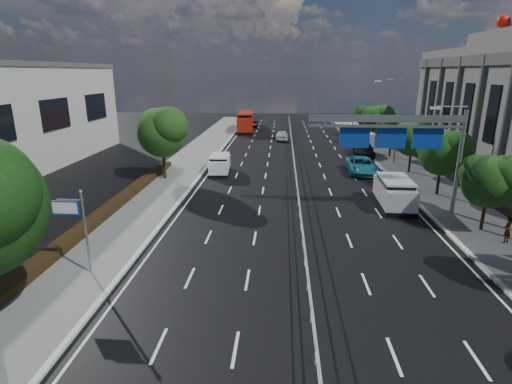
{
  "coord_description": "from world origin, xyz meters",
  "views": [
    {
      "loc": [
        -1.26,
        -17.01,
        9.55
      ],
      "look_at": [
        -2.83,
        6.63,
        2.4
      ],
      "focal_mm": 28.0,
      "sensor_mm": 36.0,
      "label": 1
    }
  ],
  "objects_px": {
    "pedestrian_a": "(507,230)",
    "pedestrian_b": "(469,187)",
    "near_car_silver": "(282,135)",
    "parked_car_teal": "(361,165)",
    "toilet_sign": "(75,218)",
    "overhead_gantry": "(403,134)",
    "white_minivan": "(220,164)",
    "red_bus": "(245,121)",
    "parked_car_dark": "(364,149)",
    "near_car_dark": "(253,122)",
    "silver_minivan": "(394,193)"
  },
  "relations": [
    {
      "from": "white_minivan",
      "to": "near_car_silver",
      "type": "bearing_deg",
      "value": 69.81
    },
    {
      "from": "white_minivan",
      "to": "parked_car_teal",
      "type": "distance_m",
      "value": 13.84
    },
    {
      "from": "red_bus",
      "to": "near_car_silver",
      "type": "bearing_deg",
      "value": -59.97
    },
    {
      "from": "silver_minivan",
      "to": "pedestrian_a",
      "type": "distance_m",
      "value": 8.05
    },
    {
      "from": "white_minivan",
      "to": "pedestrian_a",
      "type": "bearing_deg",
      "value": -43.21
    },
    {
      "from": "overhead_gantry",
      "to": "near_car_silver",
      "type": "distance_m",
      "value": 32.16
    },
    {
      "from": "red_bus",
      "to": "parked_car_dark",
      "type": "distance_m",
      "value": 25.63
    },
    {
      "from": "parked_car_dark",
      "to": "pedestrian_b",
      "type": "height_order",
      "value": "pedestrian_b"
    },
    {
      "from": "red_bus",
      "to": "silver_minivan",
      "type": "xyz_separation_m",
      "value": [
        14.52,
        -38.57,
        -0.59
      ]
    },
    {
      "from": "white_minivan",
      "to": "pedestrian_a",
      "type": "distance_m",
      "value": 24.61
    },
    {
      "from": "overhead_gantry",
      "to": "parked_car_dark",
      "type": "xyz_separation_m",
      "value": [
        1.56,
        19.95,
        -4.8
      ]
    },
    {
      "from": "overhead_gantry",
      "to": "red_bus",
      "type": "distance_m",
      "value": 42.75
    },
    {
      "from": "white_minivan",
      "to": "red_bus",
      "type": "relative_size",
      "value": 0.4
    },
    {
      "from": "red_bus",
      "to": "parked_car_teal",
      "type": "relative_size",
      "value": 1.9
    },
    {
      "from": "overhead_gantry",
      "to": "red_bus",
      "type": "bearing_deg",
      "value": 109.54
    },
    {
      "from": "toilet_sign",
      "to": "overhead_gantry",
      "type": "xyz_separation_m",
      "value": [
        17.69,
        10.05,
        2.66
      ]
    },
    {
      "from": "silver_minivan",
      "to": "pedestrian_b",
      "type": "xyz_separation_m",
      "value": [
        6.3,
        2.28,
        -0.07
      ]
    },
    {
      "from": "red_bus",
      "to": "toilet_sign",
      "type": "bearing_deg",
      "value": -97.35
    },
    {
      "from": "parked_car_dark",
      "to": "near_car_dark",
      "type": "bearing_deg",
      "value": 125.04
    },
    {
      "from": "silver_minivan",
      "to": "parked_car_dark",
      "type": "distance_m",
      "value": 18.45
    },
    {
      "from": "red_bus",
      "to": "pedestrian_b",
      "type": "distance_m",
      "value": 41.84
    },
    {
      "from": "silver_minivan",
      "to": "near_car_silver",
      "type": "bearing_deg",
      "value": 107.88
    },
    {
      "from": "toilet_sign",
      "to": "overhead_gantry",
      "type": "relative_size",
      "value": 0.42
    },
    {
      "from": "pedestrian_a",
      "to": "pedestrian_b",
      "type": "relative_size",
      "value": 0.91
    },
    {
      "from": "parked_car_dark",
      "to": "toilet_sign",
      "type": "bearing_deg",
      "value": -117.6
    },
    {
      "from": "toilet_sign",
      "to": "pedestrian_a",
      "type": "bearing_deg",
      "value": 12.5
    },
    {
      "from": "overhead_gantry",
      "to": "parked_car_teal",
      "type": "xyz_separation_m",
      "value": [
        -0.24,
        11.59,
        -4.83
      ]
    },
    {
      "from": "toilet_sign",
      "to": "pedestrian_a",
      "type": "xyz_separation_m",
      "value": [
        22.6,
        5.01,
        -2.04
      ]
    },
    {
      "from": "near_car_silver",
      "to": "pedestrian_b",
      "type": "distance_m",
      "value": 30.64
    },
    {
      "from": "parked_car_teal",
      "to": "pedestrian_a",
      "type": "relative_size",
      "value": 3.68
    },
    {
      "from": "near_car_silver",
      "to": "parked_car_teal",
      "type": "relative_size",
      "value": 0.75
    },
    {
      "from": "red_bus",
      "to": "pedestrian_a",
      "type": "distance_m",
      "value": 49.05
    },
    {
      "from": "white_minivan",
      "to": "pedestrian_b",
      "type": "bearing_deg",
      "value": -21.89
    },
    {
      "from": "toilet_sign",
      "to": "pedestrian_b",
      "type": "relative_size",
      "value": 2.58
    },
    {
      "from": "near_car_silver",
      "to": "parked_car_dark",
      "type": "xyz_separation_m",
      "value": [
        9.61,
        -10.8,
        0.09
      ]
    },
    {
      "from": "overhead_gantry",
      "to": "pedestrian_a",
      "type": "height_order",
      "value": "overhead_gantry"
    },
    {
      "from": "near_car_silver",
      "to": "near_car_dark",
      "type": "height_order",
      "value": "near_car_dark"
    },
    {
      "from": "white_minivan",
      "to": "parked_car_dark",
      "type": "xyz_separation_m",
      "value": [
        15.61,
        9.29,
        -0.09
      ]
    },
    {
      "from": "parked_car_teal",
      "to": "near_car_dark",
      "type": "bearing_deg",
      "value": 111.96
    },
    {
      "from": "white_minivan",
      "to": "pedestrian_a",
      "type": "height_order",
      "value": "white_minivan"
    },
    {
      "from": "parked_car_teal",
      "to": "parked_car_dark",
      "type": "relative_size",
      "value": 1.01
    },
    {
      "from": "parked_car_teal",
      "to": "parked_car_dark",
      "type": "height_order",
      "value": "parked_car_dark"
    },
    {
      "from": "pedestrian_b",
      "to": "near_car_silver",
      "type": "bearing_deg",
      "value": -27.37
    },
    {
      "from": "near_car_silver",
      "to": "pedestrian_b",
      "type": "bearing_deg",
      "value": 119.65
    },
    {
      "from": "overhead_gantry",
      "to": "white_minivan",
      "type": "bearing_deg",
      "value": 142.81
    },
    {
      "from": "toilet_sign",
      "to": "parked_car_teal",
      "type": "distance_m",
      "value": 27.89
    },
    {
      "from": "toilet_sign",
      "to": "near_car_dark",
      "type": "distance_m",
      "value": 56.11
    },
    {
      "from": "toilet_sign",
      "to": "red_bus",
      "type": "height_order",
      "value": "toilet_sign"
    },
    {
      "from": "parked_car_teal",
      "to": "white_minivan",
      "type": "bearing_deg",
      "value": -175.16
    },
    {
      "from": "white_minivan",
      "to": "parked_car_teal",
      "type": "bearing_deg",
      "value": 0.29
    }
  ]
}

